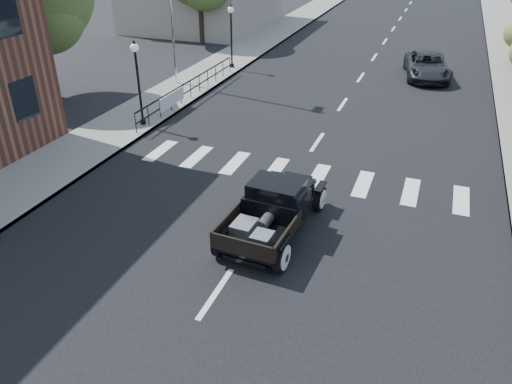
% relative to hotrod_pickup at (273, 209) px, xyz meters
% --- Properties ---
extents(ground, '(120.00, 120.00, 0.00)m').
position_rel_hotrod_pickup_xyz_m(ground, '(-0.43, -0.10, -0.80)').
color(ground, black).
rests_on(ground, ground).
extents(road, '(14.00, 80.00, 0.02)m').
position_rel_hotrod_pickup_xyz_m(road, '(-0.43, 14.90, -0.79)').
color(road, black).
rests_on(road, ground).
extents(road_markings, '(12.00, 60.00, 0.06)m').
position_rel_hotrod_pickup_xyz_m(road_markings, '(-0.43, 9.90, -0.80)').
color(road_markings, silver).
rests_on(road_markings, ground).
extents(sidewalk_left, '(3.00, 80.00, 0.15)m').
position_rel_hotrod_pickup_xyz_m(sidewalk_left, '(-8.93, 14.90, -0.72)').
color(sidewalk_left, gray).
rests_on(sidewalk_left, ground).
extents(railing, '(0.08, 10.00, 1.00)m').
position_rel_hotrod_pickup_xyz_m(railing, '(-7.73, 9.90, -0.15)').
color(railing, black).
rests_on(railing, sidewalk_left).
extents(banner, '(0.04, 2.20, 0.60)m').
position_rel_hotrod_pickup_xyz_m(banner, '(-7.65, 7.90, -0.35)').
color(banner, silver).
rests_on(banner, sidewalk_left).
extents(lamp_post_b, '(0.36, 0.36, 3.60)m').
position_rel_hotrod_pickup_xyz_m(lamp_post_b, '(-8.03, 5.90, 1.15)').
color(lamp_post_b, black).
rests_on(lamp_post_b, sidewalk_left).
extents(lamp_post_c, '(0.36, 0.36, 3.60)m').
position_rel_hotrod_pickup_xyz_m(lamp_post_c, '(-8.03, 15.90, 1.15)').
color(lamp_post_c, black).
rests_on(lamp_post_c, sidewalk_left).
extents(big_tree_near, '(5.35, 5.35, 7.86)m').
position_rel_hotrod_pickup_xyz_m(big_tree_near, '(-14.43, 7.90, 3.13)').
color(big_tree_near, '#465F28').
rests_on(big_tree_near, ground).
extents(hotrod_pickup, '(2.41, 4.72, 1.60)m').
position_rel_hotrod_pickup_xyz_m(hotrod_pickup, '(0.00, 0.00, 0.00)').
color(hotrod_pickup, black).
rests_on(hotrod_pickup, ground).
extents(second_car, '(3.04, 5.19, 1.36)m').
position_rel_hotrod_pickup_xyz_m(second_car, '(3.03, 18.19, -0.12)').
color(second_car, black).
rests_on(second_car, ground).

